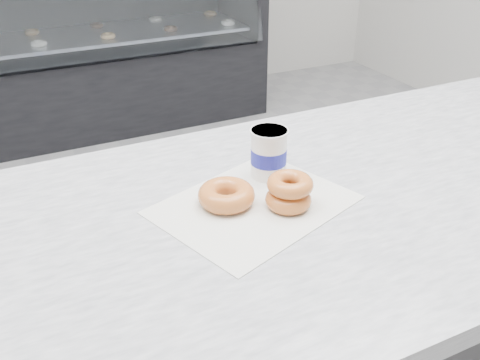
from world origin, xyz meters
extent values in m
plane|color=#949496|center=(0.00, 0.00, 0.00)|extent=(5.00, 5.00, 0.00)
cube|color=silver|center=(0.00, -0.60, 0.88)|extent=(3.06, 0.76, 0.04)
cube|color=black|center=(0.00, 2.10, 0.25)|extent=(2.40, 0.70, 0.50)
cube|color=silver|center=(0.00, 2.10, 0.58)|extent=(2.20, 0.55, 0.02)
cube|color=silver|center=(-0.11, -0.57, 0.90)|extent=(0.41, 0.36, 0.00)
torus|color=orange|center=(-0.15, -0.55, 0.92)|extent=(0.11, 0.11, 0.04)
torus|color=orange|center=(-0.06, -0.61, 0.92)|extent=(0.09, 0.09, 0.03)
torus|color=orange|center=(-0.05, -0.61, 0.95)|extent=(0.10, 0.10, 0.03)
cylinder|color=white|center=(-0.03, -0.49, 0.95)|extent=(0.08, 0.08, 0.10)
cylinder|color=white|center=(-0.03, -0.49, 1.00)|extent=(0.08, 0.08, 0.01)
cylinder|color=#1C209A|center=(-0.03, -0.49, 0.95)|extent=(0.08, 0.08, 0.03)
camera|label=1|loc=(-0.50, -1.32, 1.42)|focal=40.00mm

